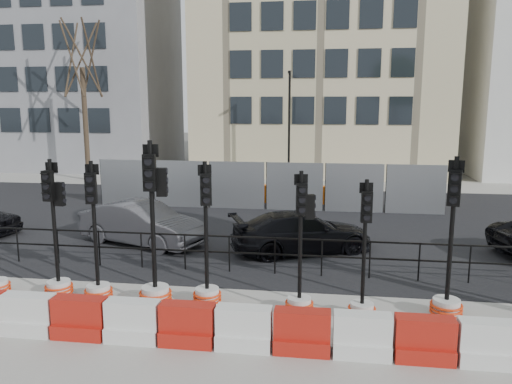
# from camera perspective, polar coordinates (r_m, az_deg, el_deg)

# --- Properties ---
(ground) EXTENTS (120.00, 120.00, 0.00)m
(ground) POSITION_cam_1_polar(r_m,az_deg,el_deg) (12.22, -4.14, -11.02)
(ground) COLOR #51514C
(ground) RESTS_ON ground
(sidewalk_near) EXTENTS (40.00, 6.00, 0.02)m
(sidewalk_near) POSITION_cam_1_polar(r_m,az_deg,el_deg) (9.56, -8.10, -17.37)
(sidewalk_near) COLOR gray
(sidewalk_near) RESTS_ON ground
(road) EXTENTS (40.00, 14.00, 0.03)m
(road) POSITION_cam_1_polar(r_m,az_deg,el_deg) (18.81, 0.34, -3.30)
(road) COLOR black
(road) RESTS_ON ground
(sidewalk_far) EXTENTS (40.00, 4.00, 0.02)m
(sidewalk_far) POSITION_cam_1_polar(r_m,az_deg,el_deg) (27.59, 2.85, 1.04)
(sidewalk_far) COLOR gray
(sidewalk_far) RESTS_ON ground
(building_grey) EXTENTS (11.00, 9.06, 14.00)m
(building_grey) POSITION_cam_1_polar(r_m,az_deg,el_deg) (37.05, -18.89, 13.71)
(building_grey) COLOR gray
(building_grey) RESTS_ON ground
(building_cream) EXTENTS (15.00, 10.06, 18.00)m
(building_cream) POSITION_cam_1_polar(r_m,az_deg,el_deg) (33.42, 7.57, 18.05)
(building_cream) COLOR beige
(building_cream) RESTS_ON ground
(kerb_railing) EXTENTS (18.00, 0.04, 1.00)m
(kerb_railing) POSITION_cam_1_polar(r_m,az_deg,el_deg) (13.11, -3.07, -6.34)
(kerb_railing) COLOR black
(kerb_railing) RESTS_ON ground
(heras_fencing) EXTENTS (14.33, 1.72, 2.00)m
(heras_fencing) POSITION_cam_1_polar(r_m,az_deg,el_deg) (21.36, 0.02, 0.26)
(heras_fencing) COLOR gray
(heras_fencing) RESTS_ON ground
(lamp_post_far) EXTENTS (0.12, 0.56, 6.00)m
(lamp_post_far) POSITION_cam_1_polar(r_m,az_deg,el_deg) (26.20, 3.81, 7.61)
(lamp_post_far) COLOR black
(lamp_post_far) RESTS_ON ground
(tree_bare_far) EXTENTS (2.00, 2.00, 9.00)m
(tree_bare_far) POSITION_cam_1_polar(r_m,az_deg,el_deg) (29.91, -19.30, 13.98)
(tree_bare_far) COLOR #473828
(tree_bare_far) RESTS_ON ground
(barrier_row) EXTENTS (13.60, 0.50, 0.80)m
(barrier_row) POSITION_cam_1_polar(r_m,az_deg,el_deg) (9.58, -7.81, -14.94)
(barrier_row) COLOR red
(barrier_row) RESTS_ON ground
(traffic_signal_b) EXTENTS (0.63, 0.63, 3.20)m
(traffic_signal_b) POSITION_cam_1_polar(r_m,az_deg,el_deg) (12.32, -21.76, -7.80)
(traffic_signal_b) COLOR silver
(traffic_signal_b) RESTS_ON ground
(traffic_signal_c) EXTENTS (0.63, 0.63, 3.18)m
(traffic_signal_c) POSITION_cam_1_polar(r_m,az_deg,el_deg) (11.81, -17.69, -8.87)
(traffic_signal_c) COLOR silver
(traffic_signal_c) RESTS_ON ground
(traffic_signal_d) EXTENTS (0.72, 0.72, 3.64)m
(traffic_signal_d) POSITION_cam_1_polar(r_m,az_deg,el_deg) (11.18, -11.48, -8.52)
(traffic_signal_d) COLOR silver
(traffic_signal_d) RESTS_ON ground
(traffic_signal_e) EXTENTS (0.63, 0.63, 3.20)m
(traffic_signal_e) POSITION_cam_1_polar(r_m,az_deg,el_deg) (11.12, -5.63, -9.60)
(traffic_signal_e) COLOR silver
(traffic_signal_e) RESTS_ON ground
(traffic_signal_f) EXTENTS (0.60, 0.60, 3.06)m
(traffic_signal_f) POSITION_cam_1_polar(r_m,az_deg,el_deg) (10.63, 5.07, -10.14)
(traffic_signal_f) COLOR silver
(traffic_signal_f) RESTS_ON ground
(traffic_signal_g) EXTENTS (0.58, 0.58, 2.93)m
(traffic_signal_g) POSITION_cam_1_polar(r_m,az_deg,el_deg) (10.62, 12.09, -11.09)
(traffic_signal_g) COLOR silver
(traffic_signal_g) RESTS_ON ground
(traffic_signal_h) EXTENTS (0.66, 0.66, 3.38)m
(traffic_signal_h) POSITION_cam_1_polar(r_m,az_deg,el_deg) (11.15, 21.05, -10.01)
(traffic_signal_h) COLOR silver
(traffic_signal_h) RESTS_ON ground
(car_b) EXTENTS (4.05, 5.01, 1.35)m
(car_b) POSITION_cam_1_polar(r_m,az_deg,el_deg) (16.07, -12.93, -3.50)
(car_b) COLOR #4A494E
(car_b) RESTS_ON ground
(car_c) EXTENTS (4.74, 5.44, 1.22)m
(car_c) POSITION_cam_1_polar(r_m,az_deg,el_deg) (14.92, 5.25, -4.61)
(car_c) COLOR black
(car_c) RESTS_ON ground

